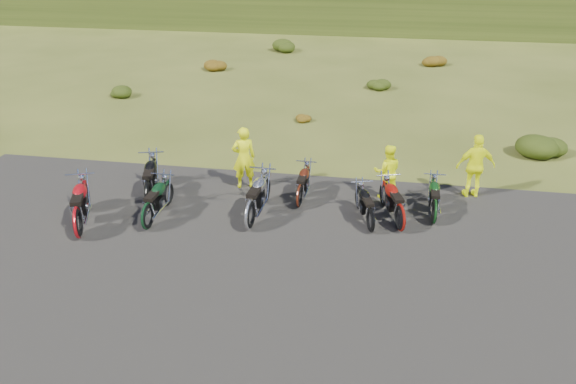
% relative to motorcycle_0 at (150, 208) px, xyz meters
% --- Properties ---
extents(ground, '(300.00, 300.00, 0.00)m').
position_rel_motorcycle_0_xyz_m(ground, '(3.53, -1.10, 0.00)').
color(ground, '#434C19').
rests_on(ground, ground).
extents(gravel_pad, '(20.00, 12.00, 0.04)m').
position_rel_motorcycle_0_xyz_m(gravel_pad, '(3.53, -3.10, 0.00)').
color(gravel_pad, black).
rests_on(gravel_pad, ground).
extents(shrub_1, '(1.03, 1.03, 0.61)m').
position_rel_motorcycle_0_xyz_m(shrub_1, '(-5.57, 10.20, 0.31)').
color(shrub_1, black).
rests_on(shrub_1, ground).
extents(shrub_2, '(1.30, 1.30, 0.77)m').
position_rel_motorcycle_0_xyz_m(shrub_2, '(-2.67, 15.50, 0.38)').
color(shrub_2, brown).
rests_on(shrub_2, ground).
extents(shrub_3, '(1.56, 1.56, 0.92)m').
position_rel_motorcycle_0_xyz_m(shrub_3, '(0.23, 20.80, 0.46)').
color(shrub_3, black).
rests_on(shrub_3, ground).
extents(shrub_4, '(0.77, 0.77, 0.45)m').
position_rel_motorcycle_0_xyz_m(shrub_4, '(3.13, 8.10, 0.23)').
color(shrub_4, brown).
rests_on(shrub_4, ground).
extents(shrub_5, '(1.03, 1.03, 0.61)m').
position_rel_motorcycle_0_xyz_m(shrub_5, '(6.03, 13.40, 0.31)').
color(shrub_5, black).
rests_on(shrub_5, ground).
extents(shrub_6, '(1.30, 1.30, 0.77)m').
position_rel_motorcycle_0_xyz_m(shrub_6, '(8.93, 18.70, 0.38)').
color(shrub_6, brown).
rests_on(shrub_6, ground).
extents(shrub_7, '(1.56, 1.56, 0.92)m').
position_rel_motorcycle_0_xyz_m(shrub_7, '(11.83, 6.00, 0.46)').
color(shrub_7, black).
rests_on(shrub_7, ground).
extents(motorcycle_0, '(1.32, 2.40, 1.19)m').
position_rel_motorcycle_0_xyz_m(motorcycle_0, '(0.00, 0.00, 0.00)').
color(motorcycle_0, black).
rests_on(motorcycle_0, ground).
extents(motorcycle_1, '(1.55, 2.46, 1.22)m').
position_rel_motorcycle_0_xyz_m(motorcycle_1, '(-1.12, -1.86, 0.00)').
color(motorcycle_1, '#A00B12').
rests_on(motorcycle_1, ground).
extents(motorcycle_2, '(0.74, 2.09, 1.09)m').
position_rel_motorcycle_0_xyz_m(motorcycle_2, '(0.45, -1.15, 0.00)').
color(motorcycle_2, black).
rests_on(motorcycle_2, ground).
extents(motorcycle_3, '(0.91, 2.36, 1.21)m').
position_rel_motorcycle_0_xyz_m(motorcycle_3, '(3.08, -0.69, 0.00)').
color(motorcycle_3, '#AAA9AE').
rests_on(motorcycle_3, ground).
extents(motorcycle_4, '(0.69, 1.89, 0.98)m').
position_rel_motorcycle_0_xyz_m(motorcycle_4, '(4.17, 0.74, 0.00)').
color(motorcycle_4, '#48180C').
rests_on(motorcycle_4, ground).
extents(motorcycle_5, '(1.14, 1.96, 0.98)m').
position_rel_motorcycle_0_xyz_m(motorcycle_5, '(6.19, -0.33, 0.00)').
color(motorcycle_5, black).
rests_on(motorcycle_5, ground).
extents(motorcycle_6, '(1.30, 2.19, 1.09)m').
position_rel_motorcycle_0_xyz_m(motorcycle_6, '(6.94, -0.14, 0.00)').
color(motorcycle_6, maroon).
rests_on(motorcycle_6, ground).
extents(motorcycle_7, '(0.64, 1.89, 0.99)m').
position_rel_motorcycle_0_xyz_m(motorcycle_7, '(7.85, 0.42, 0.00)').
color(motorcycle_7, '#0E3311').
rests_on(motorcycle_7, ground).
extents(person_middle, '(0.81, 0.68, 1.90)m').
position_rel_motorcycle_0_xyz_m(person_middle, '(2.34, 1.75, 0.95)').
color(person_middle, '#E5ED0C').
rests_on(person_middle, ground).
extents(person_right_a, '(0.85, 0.70, 1.62)m').
position_rel_motorcycle_0_xyz_m(person_right_a, '(6.55, 1.74, 0.81)').
color(person_right_a, '#E5ED0C').
rests_on(person_right_a, ground).
extents(person_right_b, '(1.17, 0.66, 1.89)m').
position_rel_motorcycle_0_xyz_m(person_right_b, '(9.04, 2.27, 0.95)').
color(person_right_b, '#E5ED0C').
rests_on(person_right_b, ground).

